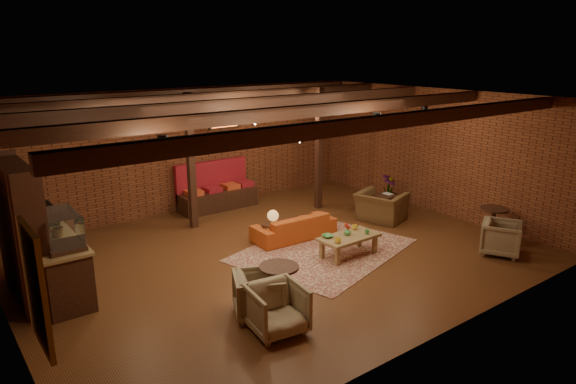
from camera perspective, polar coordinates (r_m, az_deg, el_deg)
floor at (r=10.80m, az=-1.19°, el=-6.95°), size 10.00×10.00×0.00m
ceiling at (r=10.01m, az=-1.30°, el=10.21°), size 10.00×8.00×0.02m
wall_back at (r=13.66m, az=-11.12°, el=4.61°), size 10.00×0.02×3.20m
wall_front at (r=7.56m, az=16.83°, el=-4.78°), size 10.00×0.02×3.20m
wall_right at (r=13.75m, az=15.98°, el=4.36°), size 0.02×8.00×3.20m
ceiling_beams at (r=10.03m, az=-1.29°, el=9.53°), size 9.80×6.40×0.22m
ceiling_pipe at (r=11.38m, az=-6.05°, el=9.01°), size 9.60×0.12×0.12m
post_left at (r=12.17m, az=-10.74°, el=3.29°), size 0.16×0.16×3.20m
post_right at (r=13.52m, az=3.46°, el=4.76°), size 0.16×0.16×3.20m
service_counter at (r=9.85m, az=-24.75°, el=-5.74°), size 0.80×2.50×1.60m
plant_counter at (r=9.92m, az=-24.72°, el=-3.02°), size 0.35×0.39×0.30m
shelving_hutch at (r=9.75m, az=-27.42°, el=-3.79°), size 0.52×2.00×2.40m
chalkboard_menu at (r=6.40m, az=-26.16°, el=-9.56°), size 0.08×0.96×1.46m
banquette at (r=13.79m, az=-7.82°, el=0.16°), size 2.10×0.70×1.00m
service_sign at (r=13.03m, az=-7.15°, el=7.60°), size 0.86×0.06×0.30m
ceiling_spotlights at (r=10.05m, az=-1.29°, el=8.28°), size 6.40×4.40×0.28m
rug at (r=11.03m, az=3.94°, el=-6.44°), size 4.16×3.59×0.01m
sofa at (r=11.58m, az=0.66°, el=-3.85°), size 1.96×0.83×0.56m
coffee_table at (r=10.66m, az=6.71°, el=-5.10°), size 1.30×0.66×0.69m
side_table_lamp at (r=11.16m, az=-1.68°, el=-2.94°), size 0.49×0.49×0.78m
round_table_left at (r=8.63m, az=-1.00°, el=-9.58°), size 0.66×0.66×0.69m
armchair_a at (r=8.37m, az=-3.26°, el=-11.06°), size 0.97×1.00×0.79m
armchair_b at (r=7.90m, az=-1.26°, el=-12.63°), size 0.89×0.85×0.82m
armchair_right at (r=12.91m, az=10.32°, el=-1.09°), size 1.01×1.27×0.97m
side_table_book at (r=13.28m, az=10.77°, el=-0.50°), size 0.54×0.54×0.58m
round_table_right at (r=12.36m, az=21.85°, el=-2.74°), size 0.62×0.62×0.73m
armchair_far at (r=11.57m, az=22.63°, el=-4.57°), size 1.00×0.98×0.78m
plant_tall at (r=13.94m, az=11.27°, el=3.56°), size 1.89×1.89×2.60m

